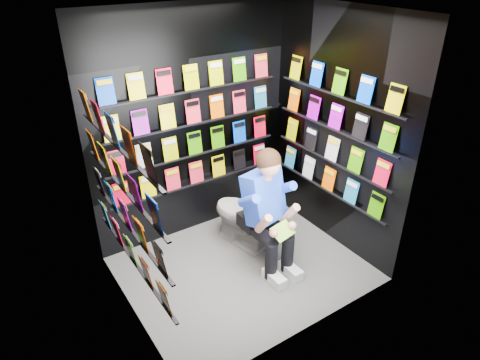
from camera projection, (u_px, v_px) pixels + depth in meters
floor at (243, 268)px, 4.60m from camera, size 2.40×2.40×0.00m
ceiling at (244, 11)px, 3.36m from camera, size 2.40×2.40×0.00m
wall_back at (193, 127)px, 4.72m from camera, size 2.40×0.04×2.60m
wall_front at (316, 207)px, 3.25m from camera, size 2.40×0.04×2.60m
wall_left at (118, 196)px, 3.40m from camera, size 0.04×2.00×2.60m
wall_right at (336, 133)px, 4.57m from camera, size 0.04×2.00×2.60m
comics_back at (194, 127)px, 4.69m from camera, size 2.10×0.06×1.37m
comics_left at (122, 195)px, 3.41m from camera, size 0.06×1.70×1.37m
comics_right at (334, 133)px, 4.55m from camera, size 0.06×1.70×1.37m
toilet at (242, 215)px, 4.86m from camera, size 0.56×0.82×0.73m
longbox at (263, 220)px, 5.17m from camera, size 0.29×0.42×0.29m
longbox_lid at (264, 209)px, 5.09m from camera, size 0.31×0.44×0.03m
reader at (262, 197)px, 4.37m from camera, size 0.71×0.91×1.50m
held_comic at (283, 231)px, 4.22m from camera, size 0.27×0.19×0.10m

